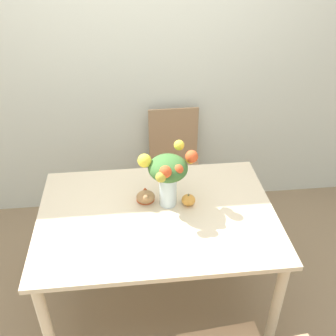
# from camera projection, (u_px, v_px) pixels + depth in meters

# --- Properties ---
(ground_plane) EXTENTS (12.00, 12.00, 0.00)m
(ground_plane) POSITION_uv_depth(u_px,v_px,m) (159.00, 297.00, 2.73)
(ground_plane) COLOR #8E7556
(wall_back) EXTENTS (8.00, 0.06, 2.70)m
(wall_back) POSITION_uv_depth(u_px,v_px,m) (143.00, 54.00, 2.91)
(wall_back) COLOR silver
(wall_back) RESTS_ON ground_plane
(dining_table) EXTENTS (1.39, 0.97, 0.76)m
(dining_table) POSITION_uv_depth(u_px,v_px,m) (157.00, 225.00, 2.36)
(dining_table) COLOR beige
(dining_table) RESTS_ON ground_plane
(flower_vase) EXTENTS (0.35, 0.28, 0.38)m
(flower_vase) POSITION_uv_depth(u_px,v_px,m) (168.00, 173.00, 2.25)
(flower_vase) COLOR silver
(flower_vase) RESTS_ON dining_table
(pumpkin) EXTENTS (0.08, 0.08, 0.08)m
(pumpkin) POSITION_uv_depth(u_px,v_px,m) (188.00, 200.00, 2.36)
(pumpkin) COLOR gold
(pumpkin) RESTS_ON dining_table
(turkey_figurine) EXTENTS (0.11, 0.15, 0.09)m
(turkey_figurine) POSITION_uv_depth(u_px,v_px,m) (145.00, 195.00, 2.38)
(turkey_figurine) COLOR #A87A4C
(turkey_figurine) RESTS_ON dining_table
(dining_chair_near_window) EXTENTS (0.43, 0.43, 0.95)m
(dining_chair_near_window) POSITION_uv_depth(u_px,v_px,m) (175.00, 167.00, 3.21)
(dining_chair_near_window) COLOR #9E7A56
(dining_chair_near_window) RESTS_ON ground_plane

